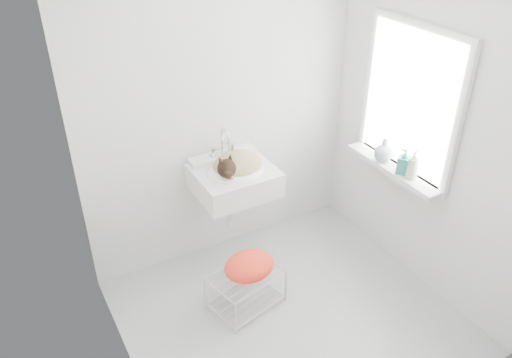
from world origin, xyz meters
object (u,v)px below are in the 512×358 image
sink (234,169)px  wire_rack (246,288)px  bottle_a (411,178)px  bottle_c (382,160)px  bottle_b (402,173)px  cat (237,165)px

sink → wire_rack: size_ratio=1.22×
bottle_a → bottle_c: 0.30m
wire_rack → bottle_a: bearing=-11.7°
bottle_b → bottle_c: (0.00, 0.21, 0.00)m
wire_rack → bottle_b: (1.21, -0.16, 0.70)m
cat → sink: bearing=117.4°
sink → cat: 0.04m
bottle_a → sink: bearing=144.9°
cat → wire_rack: (-0.18, -0.46, -0.74)m
wire_rack → bottle_c: bottle_c is taller
bottle_b → sink: bearing=148.3°
sink → bottle_b: size_ratio=3.03×
cat → bottle_c: 1.11m
sink → wire_rack: (-0.17, -0.48, -0.70)m
cat → bottle_c: size_ratio=2.42×
cat → bottle_a: (1.03, -0.71, -0.04)m
sink → bottle_a: bearing=-35.1°
bottle_a → bottle_b: (0.00, 0.09, 0.00)m
cat → bottle_b: (1.03, -0.63, -0.04)m
sink → bottle_c: sink is taller
cat → wire_rack: cat is taller
bottle_a → bottle_b: size_ratio=0.97×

